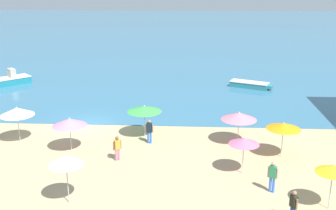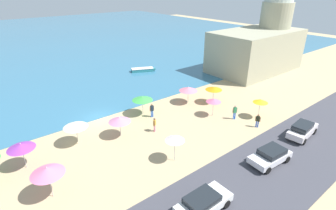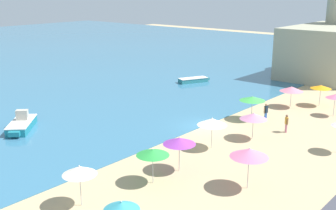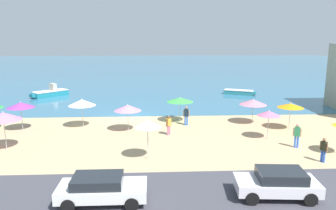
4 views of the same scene
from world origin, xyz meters
TOP-DOWN VIEW (x-y plane):
  - ground_plane at (0.00, 0.00)m, footprint 160.00×160.00m
  - sea at (0.00, 55.00)m, footprint 150.00×110.00m
  - beach_umbrella_0 at (0.09, -5.00)m, footprint 2.29×2.29m
  - beach_umbrella_1 at (11.29, -3.15)m, footprint 2.44×2.44m
  - beach_umbrella_2 at (-8.90, -4.39)m, footprint 2.27×2.27m
  - beach_umbrella_3 at (1.83, -11.70)m, footprint 1.76×1.76m
  - beach_umbrella_4 at (4.71, -2.25)m, footprint 2.46×2.46m
  - beach_umbrella_6 at (-8.15, -9.37)m, footprint 2.42×2.42m
  - beach_umbrella_8 at (14.96, -11.53)m, footprint 1.71×1.71m
  - beach_umbrella_10 at (11.09, -7.79)m, footprint 1.79×1.79m
  - beach_umbrella_11 at (13.86, -5.28)m, footprint 2.17×2.17m
  - beach_umbrella_12 at (-3.96, -3.64)m, footprint 2.36×2.36m
  - bather_0 at (12.88, -12.79)m, footprint 0.35×0.53m
  - bather_1 at (3.44, -6.42)m, footprint 0.47×0.40m
  - bather_2 at (5.17, -3.50)m, footprint 0.56×0.27m
  - bather_3 at (12.41, -9.99)m, footprint 0.51×0.37m
  - parked_car_0 at (14.76, -16.85)m, footprint 4.37×2.12m
  - parked_car_2 at (8.21, -17.26)m, footprint 4.10×2.22m
  - parked_car_3 at (-0.32, -17.38)m, footprint 4.17×1.96m
  - skiff_offshore at (14.09, 11.95)m, footprint 4.34×2.82m
  - harbor_fortress at (32.13, 0.15)m, footprint 16.77×9.31m

SIDE VIEW (x-z plane):
  - ground_plane at x=0.00m, z-range 0.00..0.00m
  - sea at x=0.00m, z-range 0.00..0.05m
  - skiff_offshore at x=14.09m, z-range 0.05..0.67m
  - parked_car_3 at x=-0.32m, z-range 0.11..1.44m
  - parked_car_2 at x=8.21m, z-range 0.11..1.48m
  - parked_car_0 at x=14.76m, z-range 0.10..1.60m
  - bather_0 at x=12.88m, z-range 0.09..1.70m
  - bather_1 at x=3.44m, z-range 0.09..1.70m
  - bather_2 at x=5.17m, z-range 0.11..1.83m
  - bather_3 at x=12.41m, z-range 0.11..1.88m
  - beach_umbrella_0 at x=0.09m, z-range 0.83..3.12m
  - beach_umbrella_1 at x=11.29m, z-range 0.83..3.14m
  - beach_umbrella_10 at x=11.09m, z-range 0.88..3.15m
  - beach_umbrella_11 at x=13.86m, z-range 0.91..3.25m
  - beach_umbrella_4 at x=4.71m, z-range 0.91..3.28m
  - beach_umbrella_8 at x=14.96m, z-range 0.95..3.40m
  - beach_umbrella_2 at x=-8.90m, z-range 0.94..3.42m
  - beach_umbrella_12 at x=-3.96m, z-range 0.93..3.47m
  - beach_umbrella_3 at x=1.83m, z-range 1.03..3.72m
  - beach_umbrella_6 at x=-8.15m, z-range 1.03..3.78m
  - harbor_fortress at x=32.13m, z-range -2.34..11.65m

